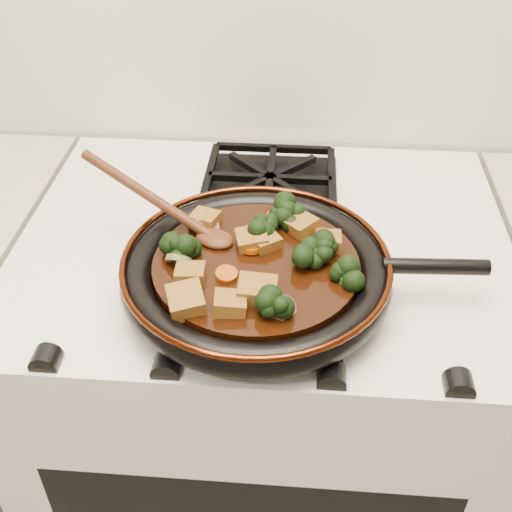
{
  "coord_description": "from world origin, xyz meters",
  "views": [
    {
      "loc": [
        0.05,
        0.89,
        1.5
      ],
      "look_at": [
        -0.0,
        1.56,
        0.97
      ],
      "focal_mm": 45.0,
      "sensor_mm": 36.0,
      "label": 1
    }
  ],
  "objects": [
    {
      "name": "burner_grate_back",
      "position": [
        0.0,
        1.83,
        0.91
      ],
      "size": [
        0.23,
        0.23,
        0.03
      ],
      "primitive_type": null,
      "color": "black",
      "rests_on": "stove"
    },
    {
      "name": "carrot_coin_3",
      "position": [
        0.09,
        1.62,
        0.96
      ],
      "size": [
        0.03,
        0.03,
        0.02
      ],
      "primitive_type": "cylinder",
      "rotation": [
        -0.28,
        0.26,
        0.0
      ],
      "color": "#A23E04",
      "rests_on": "braising_sauce"
    },
    {
      "name": "carrot_coin_0",
      "position": [
        -0.01,
        1.58,
        0.96
      ],
      "size": [
        0.03,
        0.03,
        0.01
      ],
      "primitive_type": "cylinder",
      "rotation": [
        -0.15,
        -0.0,
        0.0
      ],
      "color": "#A23E04",
      "rests_on": "braising_sauce"
    },
    {
      "name": "broccoli_floret_7",
      "position": [
        -0.1,
        1.55,
        0.97
      ],
      "size": [
        0.08,
        0.08,
        0.06
      ],
      "primitive_type": null,
      "rotation": [
        0.11,
        -0.08,
        2.91
      ],
      "color": "black",
      "rests_on": "braising_sauce"
    },
    {
      "name": "tofu_cube_6",
      "position": [
        -0.08,
        1.64,
        0.97
      ],
      "size": [
        0.05,
        0.05,
        0.02
      ],
      "primitive_type": "cube",
      "rotation": [
        0.06,
        0.01,
        2.84
      ],
      "color": "brown",
      "rests_on": "braising_sauce"
    },
    {
      "name": "tofu_cube_4",
      "position": [
        -0.03,
        1.46,
        0.97
      ],
      "size": [
        0.04,
        0.04,
        0.03
      ],
      "primitive_type": "cube",
      "rotation": [
        -0.06,
        0.1,
        0.08
      ],
      "color": "brown",
      "rests_on": "braising_sauce"
    },
    {
      "name": "tofu_cube_2",
      "position": [
        -0.08,
        1.46,
        0.97
      ],
      "size": [
        0.06,
        0.06,
        0.03
      ],
      "primitive_type": "cube",
      "rotation": [
        0.1,
        -0.08,
        0.32
      ],
      "color": "brown",
      "rests_on": "braising_sauce"
    },
    {
      "name": "tofu_cube_1",
      "position": [
        0.0,
        1.49,
        0.97
      ],
      "size": [
        0.05,
        0.04,
        0.03
      ],
      "primitive_type": "cube",
      "rotation": [
        0.06,
        0.0,
        1.56
      ],
      "color": "brown",
      "rests_on": "braising_sauce"
    },
    {
      "name": "tofu_cube_3",
      "position": [
        0.09,
        1.6,
        0.97
      ],
      "size": [
        0.04,
        0.04,
        0.03
      ],
      "primitive_type": "cube",
      "rotation": [
        -0.04,
        0.1,
        1.57
      ],
      "color": "brown",
      "rests_on": "braising_sauce"
    },
    {
      "name": "broccoli_floret_0",
      "position": [
        0.0,
        1.62,
        0.97
      ],
      "size": [
        0.09,
        0.09,
        0.06
      ],
      "primitive_type": null,
      "rotation": [
        0.02,
        -0.08,
        0.63
      ],
      "color": "black",
      "rests_on": "braising_sauce"
    },
    {
      "name": "skillet",
      "position": [
        -0.0,
        1.56,
        0.94
      ],
      "size": [
        0.49,
        0.36,
        0.05
      ],
      "rotation": [
        0.0,
        0.0,
        0.05
      ],
      "color": "black",
      "rests_on": "burner_grate_front"
    },
    {
      "name": "braising_sauce",
      "position": [
        -0.0,
        1.56,
        0.95
      ],
      "size": [
        0.28,
        0.28,
        0.02
      ],
      "primitive_type": "cylinder",
      "color": "black",
      "rests_on": "skillet"
    },
    {
      "name": "broccoli_floret_6",
      "position": [
        0.04,
        1.64,
        0.97
      ],
      "size": [
        0.08,
        0.08,
        0.06
      ],
      "primitive_type": null,
      "rotation": [
        -0.07,
        0.09,
        0.64
      ],
      "color": "black",
      "rests_on": "braising_sauce"
    },
    {
      "name": "mushroom_slice_2",
      "position": [
        -0.08,
        1.62,
        0.97
      ],
      "size": [
        0.05,
        0.05,
        0.03
      ],
      "primitive_type": "cylinder",
      "rotation": [
        0.69,
        0.0,
        1.02
      ],
      "color": "#7C6547",
      "rests_on": "braising_sauce"
    },
    {
      "name": "tofu_cube_7",
      "position": [
        0.01,
        1.59,
        0.97
      ],
      "size": [
        0.05,
        0.05,
        0.02
      ],
      "primitive_type": "cube",
      "rotation": [
        0.02,
        -0.03,
        0.6
      ],
      "color": "brown",
      "rests_on": "braising_sauce"
    },
    {
      "name": "broccoli_floret_1",
      "position": [
        -0.11,
        1.57,
        0.97
      ],
      "size": [
        0.07,
        0.08,
        0.07
      ],
      "primitive_type": null,
      "rotation": [
        0.05,
        -0.24,
        1.28
      ],
      "color": "black",
      "rests_on": "braising_sauce"
    },
    {
      "name": "carrot_coin_2",
      "position": [
        0.02,
        1.65,
        0.96
      ],
      "size": [
        0.03,
        0.03,
        0.02
      ],
      "primitive_type": "cylinder",
      "rotation": [
        0.23,
        0.33,
        0.0
      ],
      "color": "#A23E04",
      "rests_on": "braising_sauce"
    },
    {
      "name": "carrot_coin_1",
      "position": [
        -0.04,
        1.52,
        0.96
      ],
      "size": [
        0.03,
        0.03,
        0.01
      ],
      "primitive_type": "cylinder",
      "rotation": [
        0.15,
        0.07,
        0.0
      ],
      "color": "#A23E04",
      "rests_on": "braising_sauce"
    },
    {
      "name": "wooden_spoon",
      "position": [
        -0.12,
        1.63,
        0.98
      ],
      "size": [
        0.15,
        0.09,
        0.24
      ],
      "rotation": [
        0.0,
        0.0,
        2.67
      ],
      "color": "#48220F",
      "rests_on": "braising_sauce"
    },
    {
      "name": "mushroom_slice_0",
      "position": [
        -0.1,
        1.54,
        0.97
      ],
      "size": [
        0.04,
        0.03,
        0.03
      ],
      "primitive_type": "cylinder",
      "rotation": [
        0.89,
        0.0,
        3.01
      ],
      "color": "#7C6547",
      "rests_on": "braising_sauce"
    },
    {
      "name": "broccoli_floret_4",
      "position": [
        0.03,
        1.67,
        0.97
      ],
      "size": [
        0.09,
        0.08,
        0.07
      ],
      "primitive_type": null,
      "rotation": [
        0.16,
        -0.16,
        1.99
      ],
      "color": "black",
      "rests_on": "braising_sauce"
    },
    {
      "name": "broccoli_floret_3",
      "position": [
        0.11,
        1.52,
        0.97
      ],
      "size": [
        0.08,
        0.08,
        0.05
      ],
      "primitive_type": null,
      "rotation": [
        0.0,
        -0.05,
        2.61
      ],
      "color": "black",
      "rests_on": "braising_sauce"
    },
    {
      "name": "broccoli_floret_8",
      "position": [
        0.03,
        1.46,
        0.97
      ],
      "size": [
        0.09,
        0.08,
        0.06
      ],
      "primitive_type": null,
      "rotation": [
        0.07,
        0.07,
        0.56
      ],
      "color": "black",
      "rests_on": "braising_sauce"
    },
    {
      "name": "stove",
      "position": [
        0.0,
        1.69,
        0.45
      ],
      "size": [
        0.76,
        0.6,
        0.9
      ],
      "primitive_type": "cube",
      "color": "white",
      "rests_on": "ground"
    },
    {
      "name": "tofu_cube_0",
      "position": [
        -0.08,
        1.52,
        0.97
      ],
      "size": [
        0.04,
        0.04,
        0.02
      ],
      "primitive_type": "cube",
      "rotation": [
        -0.05,
        -0.03,
        0.04
      ],
      "color": "brown",
      "rests_on": "braising_sauce"
    },
    {
      "name": "broccoli_floret_5",
      "position": [
        0.06,
        1.56,
        0.97
      ],
      "size": [
        0.08,
        0.07,
        0.06
      ],
      "primitive_type": null,
      "rotation": [
        0.09,
        0.22,
        0.2
      ],
      "color": "black",
      "rests_on": "braising_sauce"
    },
    {
      "name": "mushroom_slice_1",
      "position": [
        0.04,
        1.46,
        0.97
      ],
      "size": [
        0.04,
        0.04,
        0.03
      ],
      "primitive_type": "cylinder",
      "rotation": [
        0.81,
        0.0,
        0.82
      ],
      "color": "#7C6547",
      "rests_on": "braising_sauce"
    },
    {
      "name": "tofu_cube_8",
      "position": [
        -0.01,
        1.59,
        0.97
      ],
      "size": [
        0.05,
        0.05,
        0.03
      ],
      "primitive_type": "cube",
      "rotation": [
        0.05,
        -0.12,
        0.23
      ],
      "color": "brown",
      "rests_on": "braising_sauce"
    },
    {
      "name": "broccoli_floret_2",
      "position": [
        0.08,
        1.57,
        0.97
      ],
      "size": [
        0.08,
        0.09,
        0.07
      ],
      "primitive_type": null,
      "rotation": [
        -0.08,
        -0.21,
        2.15
      ],
      "color": "black",
      "rests_on": "braising_sauce"
    },
    {
      "name": "tofu_cube_5",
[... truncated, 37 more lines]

